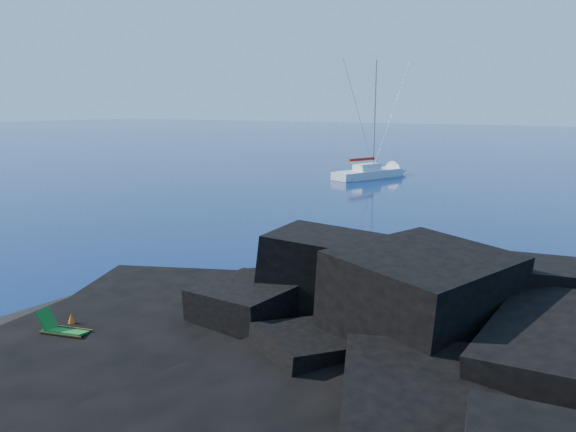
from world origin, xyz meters
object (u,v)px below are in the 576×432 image
sunbather (50,331)px  marker_cone (72,322)px  deck_chair (66,325)px  sailboat (370,178)px

sunbather → marker_cone: bearing=28.9°
deck_chair → marker_cone: 0.83m
marker_cone → sailboat: bearing=99.4°
deck_chair → sunbather: bearing=164.8°
sailboat → sunbather: sailboat is taller
sailboat → sunbather: size_ratio=7.14×
sunbather → sailboat: bearing=64.6°
sunbather → deck_chair: bearing=-35.7°
sailboat → marker_cone: sailboat is taller
sailboat → deck_chair: size_ratio=7.76×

